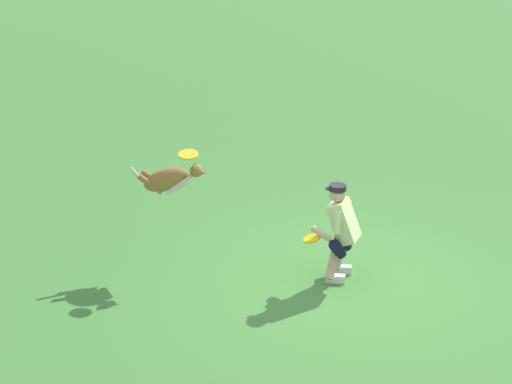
{
  "coord_description": "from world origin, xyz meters",
  "views": [
    {
      "loc": [
        0.44,
        8.96,
        4.79
      ],
      "look_at": [
        1.24,
        -0.25,
        1.11
      ],
      "focal_mm": 54.11,
      "sensor_mm": 36.0,
      "label": 1
    }
  ],
  "objects_px": {
    "person": "(341,229)",
    "dog": "(169,179)",
    "frisbee_held": "(312,238)",
    "frisbee_flying": "(188,154)"
  },
  "relations": [
    {
      "from": "frisbee_flying",
      "to": "dog",
      "type": "bearing_deg",
      "value": -3.87
    },
    {
      "from": "person",
      "to": "dog",
      "type": "relative_size",
      "value": 1.23
    },
    {
      "from": "person",
      "to": "frisbee_flying",
      "type": "height_order",
      "value": "frisbee_flying"
    },
    {
      "from": "person",
      "to": "frisbee_flying",
      "type": "bearing_deg",
      "value": 9.94
    },
    {
      "from": "person",
      "to": "frisbee_flying",
      "type": "relative_size",
      "value": 4.91
    },
    {
      "from": "person",
      "to": "frisbee_held",
      "type": "distance_m",
      "value": 0.4
    },
    {
      "from": "person",
      "to": "frisbee_held",
      "type": "relative_size",
      "value": 5.81
    },
    {
      "from": "person",
      "to": "dog",
      "type": "distance_m",
      "value": 2.35
    },
    {
      "from": "dog",
      "to": "frisbee_flying",
      "type": "xyz_separation_m",
      "value": [
        -0.27,
        0.02,
        0.36
      ]
    },
    {
      "from": "dog",
      "to": "frisbee_flying",
      "type": "relative_size",
      "value": 3.98
    }
  ]
}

